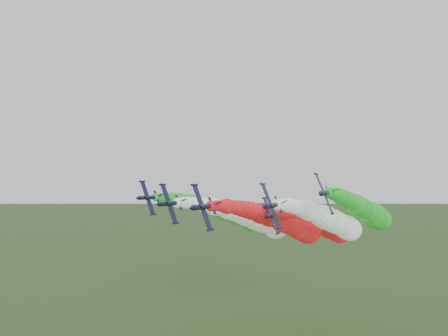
# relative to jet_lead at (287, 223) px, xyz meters

# --- Properties ---
(jet_lead) EXTENTS (11.74, 58.91, 16.19)m
(jet_lead) POSITION_rel_jet_lead_xyz_m (0.00, 0.00, 0.00)
(jet_lead) COLOR #111534
(jet_lead) RESTS_ON ground
(jet_inner_left) EXTENTS (11.90, 59.07, 16.35)m
(jet_inner_left) POSITION_rel_jet_lead_xyz_m (-11.48, 7.30, 0.21)
(jet_inner_left) COLOR #111534
(jet_inner_left) RESTS_ON ground
(jet_inner_right) EXTENTS (11.25, 58.42, 15.70)m
(jet_inner_right) POSITION_rel_jet_lead_xyz_m (9.93, 5.63, 0.38)
(jet_inner_right) COLOR #111534
(jet_inner_right) RESTS_ON ground
(jet_outer_left) EXTENTS (11.94, 59.11, 16.39)m
(jet_outer_left) POSITION_rel_jet_lead_xyz_m (-23.18, 18.17, 0.74)
(jet_outer_left) COLOR #111534
(jet_outer_left) RESTS_ON ground
(jet_outer_right) EXTENTS (11.26, 58.43, 15.71)m
(jet_outer_right) POSITION_rel_jet_lead_xyz_m (16.96, 16.84, 2.34)
(jet_outer_right) COLOR #111534
(jet_outer_right) RESTS_ON ground
(jet_trail) EXTENTS (11.36, 58.53, 15.81)m
(jet_trail) POSITION_rel_jet_lead_xyz_m (4.27, 23.02, -2.64)
(jet_trail) COLOR #111534
(jet_trail) RESTS_ON ground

